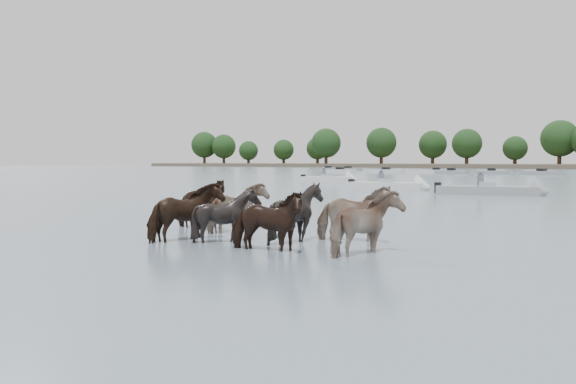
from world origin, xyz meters
The scene contains 7 objects.
ground centered at (0.00, 0.00, 0.00)m, with size 400.00×400.00×0.00m, color slate.
shoreline centered at (-70.00, 150.00, 0.50)m, with size 160.00×30.00×1.00m, color #4C4233.
pony_herd centered at (1.19, 1.86, 0.57)m, with size 7.66×3.81×1.55m.
motorboat_a centered at (-6.53, 26.28, 0.23)m, with size 5.64×2.12×1.92m.
motorboat_b centered at (0.60, 24.23, 0.22)m, with size 6.07×2.81×1.92m.
motorboat_f centered at (-16.81, 35.89, 0.23)m, with size 5.28×2.72×1.92m.
treeline centered at (-69.60, 151.39, 6.70)m, with size 150.59×23.30×12.26m.
Camera 1 is at (9.70, -9.19, 1.87)m, focal length 37.34 mm.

